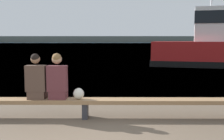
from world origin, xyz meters
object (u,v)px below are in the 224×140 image
(bench_main, at_px, (85,102))
(person_left, at_px, (36,79))
(tugboat_red, at_px, (209,48))
(shopping_bag, at_px, (79,94))
(person_right, at_px, (57,79))

(bench_main, height_order, person_left, person_left)
(person_left, bearing_deg, tugboat_red, 57.18)
(shopping_bag, bearing_deg, person_left, 178.84)
(person_right, bearing_deg, tugboat_red, 58.75)
(bench_main, distance_m, person_left, 1.24)
(person_left, relative_size, person_right, 0.99)
(bench_main, xyz_separation_m, person_left, (-1.12, 0.00, 0.53))
(person_right, bearing_deg, shopping_bag, -2.21)
(bench_main, xyz_separation_m, tugboat_red, (7.18, 12.88, 0.88))
(bench_main, bearing_deg, person_left, 179.95)
(bench_main, distance_m, shopping_bag, 0.25)
(person_left, xyz_separation_m, shopping_bag, (0.97, -0.02, -0.33))
(person_left, xyz_separation_m, person_right, (0.49, -0.00, 0.02))
(tugboat_red, bearing_deg, person_left, 162.34)
(bench_main, distance_m, person_right, 0.83)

